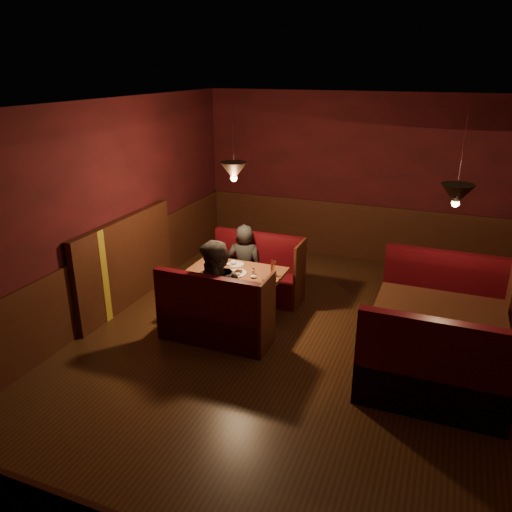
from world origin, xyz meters
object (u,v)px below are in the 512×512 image
at_px(main_bench_far, 257,277).
at_px(diner_a, 244,249).
at_px(second_table, 438,322).
at_px(second_bench_far, 441,310).
at_px(second_bench_near, 434,380).
at_px(main_table, 237,282).
at_px(main_bench_near, 214,321).
at_px(diner_b, 217,279).

distance_m(main_bench_far, diner_a, 0.47).
bearing_deg(second_table, main_bench_far, 158.67).
relative_size(main_bench_far, second_bench_far, 0.93).
relative_size(second_bench_far, diner_a, 1.04).
bearing_deg(second_bench_near, second_table, 92.20).
bearing_deg(main_table, main_bench_near, -88.88).
bearing_deg(second_bench_near, diner_b, 169.10).
relative_size(main_bench_far, second_table, 1.03).
xyz_separation_m(main_table, second_bench_far, (2.64, 0.54, -0.18)).
distance_m(main_bench_far, second_bench_near, 3.21).
relative_size(main_bench_far, main_bench_near, 1.00).
bearing_deg(diner_b, second_bench_far, 32.64).
height_order(main_bench_far, diner_a, diner_a).
height_order(main_table, second_bench_near, second_bench_near).
bearing_deg(diner_a, second_table, 147.37).
distance_m(second_table, diner_a, 2.96).
relative_size(diner_a, diner_b, 0.90).
xyz_separation_m(main_bench_far, second_bench_near, (2.63, -1.84, 0.04)).
bearing_deg(diner_a, diner_b, 84.89).
bearing_deg(diner_b, main_bench_far, 98.72).
distance_m(second_bench_far, second_bench_near, 1.65).
relative_size(second_table, second_bench_near, 0.90).
distance_m(main_table, second_bench_near, 2.87).
distance_m(main_table, main_bench_near, 0.77).
xyz_separation_m(main_bench_far, main_bench_near, (0.00, -1.46, 0.00)).
bearing_deg(diner_b, main_bench_near, -75.79).
height_order(main_table, diner_b, diner_b).
bearing_deg(main_bench_far, diner_b, -90.50).
distance_m(main_bench_near, diner_a, 1.51).
bearing_deg(main_bench_far, main_table, -91.13).
bearing_deg(main_bench_far, second_bench_near, -35.00).
xyz_separation_m(main_bench_near, second_bench_near, (2.63, -0.38, 0.04)).
relative_size(second_table, second_bench_far, 0.90).
xyz_separation_m(second_bench_near, diner_a, (-2.82, 1.81, 0.39)).
distance_m(second_table, diner_b, 2.64).
relative_size(main_table, second_bench_far, 0.84).
relative_size(main_bench_far, diner_b, 0.86).
xyz_separation_m(main_bench_near, diner_b, (-0.01, 0.13, 0.51)).
distance_m(main_bench_far, main_bench_near, 1.46).
bearing_deg(main_bench_near, main_table, 91.12).
bearing_deg(second_table, second_bench_near, -87.80).
distance_m(main_bench_near, second_table, 2.65).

